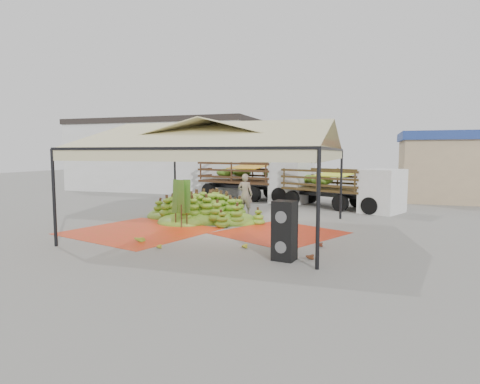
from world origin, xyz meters
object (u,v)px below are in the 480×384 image
(truck_left, at_px, (258,176))
(vendor, at_px, (245,194))
(truck_right, at_px, (345,184))
(speaker_stack, at_px, (285,231))
(banana_heap, at_px, (202,206))

(truck_left, bearing_deg, vendor, -64.29)
(truck_right, bearing_deg, truck_left, -179.71)
(speaker_stack, bearing_deg, truck_left, 118.54)
(truck_left, relative_size, truck_right, 1.15)
(banana_heap, height_order, truck_left, truck_left)
(banana_heap, relative_size, speaker_stack, 3.46)
(speaker_stack, distance_m, truck_left, 13.88)
(vendor, distance_m, truck_right, 5.55)
(truck_left, bearing_deg, banana_heap, -76.57)
(truck_left, xyz_separation_m, truck_right, (5.29, -2.43, -0.19))
(banana_heap, xyz_separation_m, truck_left, (0.36, 7.77, 0.88))
(banana_heap, bearing_deg, truck_right, 43.42)
(speaker_stack, bearing_deg, banana_heap, 141.41)
(speaker_stack, relative_size, truck_left, 0.22)
(vendor, relative_size, truck_left, 0.26)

